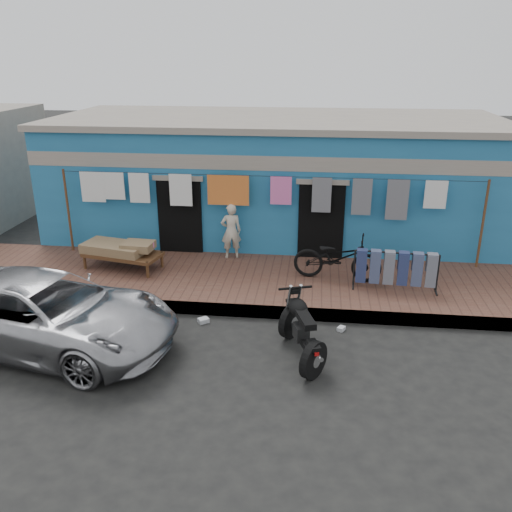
{
  "coord_description": "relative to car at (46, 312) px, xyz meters",
  "views": [
    {
      "loc": [
        1.19,
        -8.19,
        5.04
      ],
      "look_at": [
        0.0,
        2.0,
        1.15
      ],
      "focal_mm": 38.0,
      "sensor_mm": 36.0,
      "label": 1
    }
  ],
  "objects": [
    {
      "name": "ground",
      "position": [
        3.54,
        0.01,
        -0.68
      ],
      "size": [
        80.0,
        80.0,
        0.0
      ],
      "primitive_type": "plane",
      "color": "black",
      "rests_on": "ground"
    },
    {
      "name": "sidewalk",
      "position": [
        3.54,
        3.01,
        -0.56
      ],
      "size": [
        28.0,
        3.0,
        0.25
      ],
      "primitive_type": "cube",
      "color": "brown",
      "rests_on": "ground"
    },
    {
      "name": "curb",
      "position": [
        3.54,
        1.56,
        -0.56
      ],
      "size": [
        28.0,
        0.1,
        0.25
      ],
      "primitive_type": "cube",
      "color": "gray",
      "rests_on": "ground"
    },
    {
      "name": "building",
      "position": [
        3.53,
        6.99,
        1.0
      ],
      "size": [
        12.2,
        5.2,
        3.36
      ],
      "color": "#216190",
      "rests_on": "ground"
    },
    {
      "name": "clothesline",
      "position": [
        3.19,
        4.26,
        1.15
      ],
      "size": [
        10.06,
        0.06,
        2.1
      ],
      "color": "brown",
      "rests_on": "sidewalk"
    },
    {
      "name": "car",
      "position": [
        0.0,
        0.0,
        0.0
      ],
      "size": [
        5.17,
        3.06,
        1.37
      ],
      "primitive_type": "imported",
      "rotation": [
        0.0,
        0.0,
        1.38
      ],
      "color": "#ABABB0",
      "rests_on": "ground"
    },
    {
      "name": "seated_person",
      "position": [
        2.67,
        4.2,
        0.25
      ],
      "size": [
        0.56,
        0.44,
        1.36
      ],
      "primitive_type": "imported",
      "rotation": [
        0.0,
        0.0,
        3.4
      ],
      "color": "beige",
      "rests_on": "sidewalk"
    },
    {
      "name": "bicycle",
      "position": [
        5.22,
        3.14,
        0.19
      ],
      "size": [
        1.99,
        0.89,
        1.25
      ],
      "primitive_type": "imported",
      "rotation": [
        0.0,
        0.0,
        1.46
      ],
      "color": "black",
      "rests_on": "sidewalk"
    },
    {
      "name": "motorcycle",
      "position": [
        4.55,
        0.17,
        -0.12
      ],
      "size": [
        1.64,
        2.1,
        1.12
      ],
      "primitive_type": null,
      "rotation": [
        0.0,
        0.0,
        0.32
      ],
      "color": "black",
      "rests_on": "ground"
    },
    {
      "name": "charpoy",
      "position": [
        0.26,
        3.22,
        -0.12
      ],
      "size": [
        2.26,
        1.68,
        0.63
      ],
      "primitive_type": null,
      "rotation": [
        0.0,
        0.0,
        -0.22
      ],
      "color": "brown",
      "rests_on": "sidewalk"
    },
    {
      "name": "jeans_rack",
      "position": [
        6.44,
        2.74,
        0.0
      ],
      "size": [
        1.87,
        0.6,
        0.88
      ],
      "primitive_type": null,
      "rotation": [
        0.0,
        0.0,
        -0.07
      ],
      "color": "black",
      "rests_on": "sidewalk"
    },
    {
      "name": "litter_a",
      "position": [
        2.58,
        1.21,
        -0.64
      ],
      "size": [
        0.25,
        0.24,
        0.09
      ],
      "primitive_type": "cube",
      "rotation": [
        0.0,
        0.0,
        0.64
      ],
      "color": "silver",
      "rests_on": "ground"
    },
    {
      "name": "litter_b",
      "position": [
        5.28,
        1.19,
        -0.64
      ],
      "size": [
        0.18,
        0.19,
        0.08
      ],
      "primitive_type": "cube",
      "rotation": [
        0.0,
        0.0,
        1.06
      ],
      "color": "silver",
      "rests_on": "ground"
    },
    {
      "name": "litter_c",
      "position": [
        4.28,
        0.88,
        -0.64
      ],
      "size": [
        0.19,
        0.22,
        0.08
      ],
      "primitive_type": "cube",
      "rotation": [
        0.0,
        0.0,
        1.74
      ],
      "color": "silver",
      "rests_on": "ground"
    }
  ]
}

